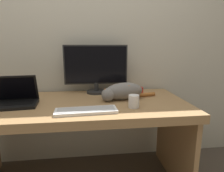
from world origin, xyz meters
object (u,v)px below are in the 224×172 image
(external_keyboard, at_px, (86,111))
(coffee_mug, at_px, (134,101))
(monitor, at_px, (96,68))
(cat, at_px, (122,91))
(laptop, at_px, (16,99))

(external_keyboard, bearing_deg, coffee_mug, 6.93)
(monitor, height_order, coffee_mug, monitor)
(cat, xyz_separation_m, coffee_mug, (0.04, -0.20, -0.02))
(cat, bearing_deg, external_keyboard, -147.72)
(laptop, distance_m, external_keyboard, 0.54)
(external_keyboard, relative_size, coffee_mug, 4.54)
(coffee_mug, bearing_deg, cat, 102.04)
(coffee_mug, bearing_deg, laptop, 169.86)
(cat, bearing_deg, laptop, 173.35)
(monitor, height_order, laptop, monitor)
(monitor, distance_m, laptop, 0.68)
(cat, bearing_deg, monitor, 118.02)
(monitor, bearing_deg, coffee_mug, -61.84)
(monitor, xyz_separation_m, cat, (0.20, -0.24, -0.16))
(laptop, height_order, cat, laptop)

